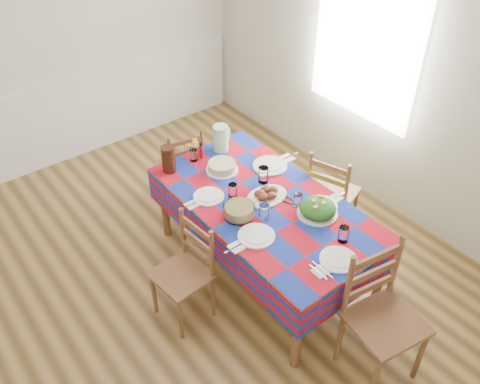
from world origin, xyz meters
name	(u,v)px	position (x,y,z in m)	size (l,w,h in m)	color
room	(171,160)	(0.00, 0.00, 1.35)	(4.58, 5.08, 2.78)	brown
wainscot	(55,122)	(0.00, 2.48, 0.49)	(4.41, 0.06, 0.92)	white
window_right	(365,44)	(2.23, 0.30, 1.50)	(1.40, 1.40, 0.00)	white
dining_table	(265,209)	(0.71, -0.16, 0.66)	(1.03, 1.91, 0.74)	brown
setting_near_head	(340,250)	(0.75, -0.91, 0.77)	(0.42, 0.28, 0.13)	white
setting_left_near	(259,227)	(0.46, -0.38, 0.77)	(0.49, 0.29, 0.13)	white
setting_left_far	(217,195)	(0.44, 0.12, 0.77)	(0.45, 0.27, 0.12)	white
setting_right_near	(314,203)	(0.97, -0.43, 0.77)	(0.46, 0.27, 0.12)	white
setting_right_far	(268,168)	(0.99, 0.13, 0.78)	(0.56, 0.32, 0.14)	white
meat_platter	(266,195)	(0.75, -0.12, 0.77)	(0.35, 0.25, 0.07)	white
salad_platter	(318,209)	(0.93, -0.51, 0.79)	(0.31, 0.31, 0.13)	white
pasta_bowl	(239,211)	(0.45, -0.16, 0.79)	(0.24, 0.24, 0.09)	white
cake	(222,167)	(0.69, 0.39, 0.78)	(0.28, 0.28, 0.08)	white
serving_utensils	(290,201)	(0.87, -0.28, 0.75)	(0.14, 0.31, 0.01)	black
flower_vase	(193,152)	(0.58, 0.66, 0.83)	(0.13, 0.11, 0.21)	white
hot_sauce	(201,150)	(0.66, 0.65, 0.82)	(0.04, 0.04, 0.16)	red
green_pitcher	(221,138)	(0.87, 0.65, 0.86)	(0.14, 0.14, 0.24)	#B7E7A3
tea_pitcher	(169,159)	(0.34, 0.66, 0.86)	(0.12, 0.12, 0.24)	black
name_card	(352,266)	(0.72, -1.05, 0.75)	(0.08, 0.03, 0.02)	white
chair_near	(381,317)	(0.72, -1.36, 0.52)	(0.53, 0.51, 1.05)	brown
chair_far	(183,166)	(0.70, 1.05, 0.41)	(0.43, 0.42, 0.84)	brown
chair_left	(186,273)	(-0.05, -0.15, 0.44)	(0.41, 0.42, 0.88)	brown
chair_right	(331,194)	(1.48, -0.17, 0.45)	(0.49, 0.51, 0.91)	brown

